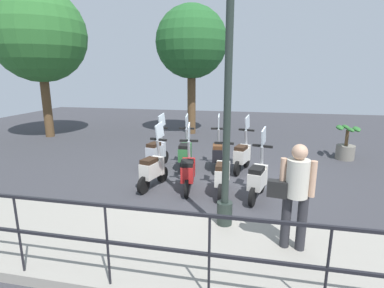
# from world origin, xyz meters

# --- Properties ---
(ground_plane) EXTENTS (28.00, 28.00, 0.00)m
(ground_plane) POSITION_xyz_m (0.00, 0.00, 0.00)
(ground_plane) COLOR #38383D
(promenade_walkway) EXTENTS (2.20, 20.00, 0.15)m
(promenade_walkway) POSITION_xyz_m (-3.15, 0.00, 0.07)
(promenade_walkway) COLOR gray
(promenade_walkway) RESTS_ON ground_plane
(fence_railing) EXTENTS (0.04, 16.03, 1.07)m
(fence_railing) POSITION_xyz_m (-4.20, 0.00, 0.89)
(fence_railing) COLOR black
(fence_railing) RESTS_ON promenade_walkway
(lamp_post_near) EXTENTS (0.26, 0.90, 4.52)m
(lamp_post_near) POSITION_xyz_m (-2.40, -0.61, 2.16)
(lamp_post_near) COLOR #232D28
(lamp_post_near) RESTS_ON promenade_walkway
(pedestrian_with_bag) EXTENTS (0.37, 0.66, 1.59)m
(pedestrian_with_bag) POSITION_xyz_m (-2.92, -1.65, 1.08)
(pedestrian_with_bag) COLOR #28282D
(pedestrian_with_bag) RESTS_ON promenade_walkway
(tree_large) EXTENTS (3.71, 3.71, 6.00)m
(tree_large) POSITION_xyz_m (3.97, 7.53, 4.12)
(tree_large) COLOR brown
(tree_large) RESTS_ON ground_plane
(tree_distant) EXTENTS (3.04, 3.04, 5.46)m
(tree_distant) POSITION_xyz_m (5.90, 1.71, 3.91)
(tree_distant) COLOR brown
(tree_distant) RESTS_ON ground_plane
(potted_palm) EXTENTS (1.06, 0.66, 1.05)m
(potted_palm) POSITION_xyz_m (2.84, -3.92, 0.45)
(potted_palm) COLOR slate
(potted_palm) RESTS_ON ground_plane
(scooter_near_0) EXTENTS (1.21, 0.51, 1.54)m
(scooter_near_0) POSITION_xyz_m (-0.87, -1.18, 0.48)
(scooter_near_0) COLOR black
(scooter_near_0) RESTS_ON ground_plane
(scooter_near_1) EXTENTS (1.23, 0.44, 1.54)m
(scooter_near_1) POSITION_xyz_m (-0.78, -0.40, 0.48)
(scooter_near_1) COLOR black
(scooter_near_1) RESTS_ON ground_plane
(scooter_near_2) EXTENTS (1.23, 0.45, 1.54)m
(scooter_near_2) POSITION_xyz_m (-0.70, 0.41, 0.48)
(scooter_near_2) COLOR black
(scooter_near_2) RESTS_ON ground_plane
(scooter_near_3) EXTENTS (1.21, 0.52, 1.54)m
(scooter_near_3) POSITION_xyz_m (-0.71, 1.26, 0.48)
(scooter_near_3) COLOR black
(scooter_near_3) RESTS_ON ground_plane
(scooter_far_0) EXTENTS (1.21, 0.53, 1.54)m
(scooter_far_0) POSITION_xyz_m (0.95, -0.77, 0.48)
(scooter_far_0) COLOR black
(scooter_far_0) RESTS_ON ground_plane
(scooter_far_1) EXTENTS (1.23, 0.44, 1.54)m
(scooter_far_1) POSITION_xyz_m (0.98, -0.08, 0.48)
(scooter_far_1) COLOR black
(scooter_far_1) RESTS_ON ground_plane
(scooter_far_2) EXTENTS (1.23, 0.44, 1.54)m
(scooter_far_2) POSITION_xyz_m (0.83, 0.83, 0.48)
(scooter_far_2) COLOR black
(scooter_far_2) RESTS_ON ground_plane
(scooter_far_3) EXTENTS (1.22, 0.50, 1.54)m
(scooter_far_3) POSITION_xyz_m (0.80, 1.67, 0.48)
(scooter_far_3) COLOR black
(scooter_far_3) RESTS_ON ground_plane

